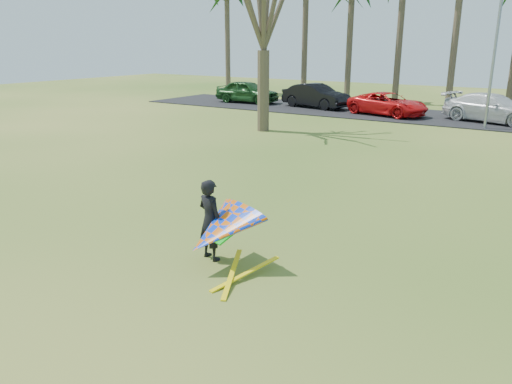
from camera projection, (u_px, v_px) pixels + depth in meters
The scene contains 8 objects.
ground at pixel (206, 263), 10.83m from camera, with size 100.00×100.00×0.00m, color #215613.
parking_strip at pixel (458, 119), 30.88m from camera, with size 46.00×7.00×0.06m, color black.
streetlight at pixel (499, 45), 26.07m from camera, with size 2.28×0.18×8.00m.
car_0 at pixel (247, 92), 38.86m from camera, with size 2.01×5.00×1.70m, color #1C461C.
car_1 at pixel (316, 96), 35.86m from camera, with size 1.79×5.13×1.69m, color black.
car_2 at pixel (388, 104), 32.18m from camera, with size 2.40×5.21×1.45m, color red.
car_3 at pixel (493, 108), 29.31m from camera, with size 2.31×5.69×1.65m, color silver.
kite_flyer at pixel (219, 229), 10.42m from camera, with size 2.13×2.39×2.02m.
Camera 1 is at (6.33, -7.72, 4.59)m, focal length 35.00 mm.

